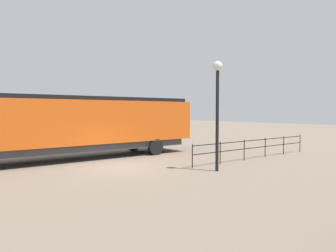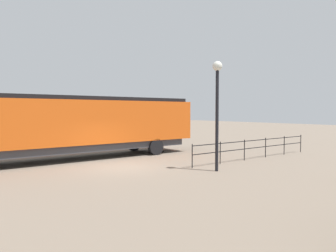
{
  "view_description": "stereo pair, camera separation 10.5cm",
  "coord_description": "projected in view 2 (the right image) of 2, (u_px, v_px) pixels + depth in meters",
  "views": [
    {
      "loc": [
        14.63,
        -8.22,
        2.99
      ],
      "look_at": [
        0.5,
        2.74,
        2.13
      ],
      "focal_mm": 33.65,
      "sensor_mm": 36.0,
      "label": 1
    },
    {
      "loc": [
        14.7,
        -8.13,
        2.99
      ],
      "look_at": [
        0.5,
        2.74,
        2.13
      ],
      "focal_mm": 33.65,
      "sensor_mm": 36.0,
      "label": 2
    }
  ],
  "objects": [
    {
      "name": "platform_fence",
      "position": [
        255.0,
        146.0,
        19.58
      ],
      "size": [
        0.05,
        10.59,
        1.26
      ],
      "color": "black",
      "rests_on": "ground_plane"
    },
    {
      "name": "locomotive",
      "position": [
        80.0,
        124.0,
        19.52
      ],
      "size": [
        3.19,
        16.63,
        3.87
      ],
      "color": "#D15114",
      "rests_on": "ground_plane"
    },
    {
      "name": "ground_plane",
      "position": [
        121.0,
        167.0,
        16.74
      ],
      "size": [
        120.0,
        120.0,
        0.0
      ],
      "primitive_type": "plane",
      "color": "#756656"
    },
    {
      "name": "lamp_post",
      "position": [
        217.0,
        96.0,
        15.44
      ],
      "size": [
        0.48,
        0.48,
        5.42
      ],
      "color": "black",
      "rests_on": "ground_plane"
    }
  ]
}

